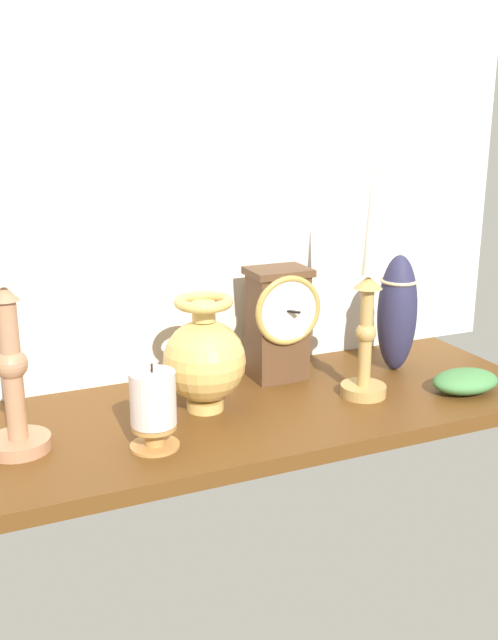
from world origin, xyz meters
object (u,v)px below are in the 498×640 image
(candlestick_tall_center, at_px, (11,357))
(pillar_candle_front, at_px, (153,407))
(mantel_clock, at_px, (279,322))
(brass_vase_bulbous, at_px, (204,358))
(tall_ceramic_vase, at_px, (397,313))
(candlestick_tall_left, at_px, (367,312))

(candlestick_tall_center, relative_size, pillar_candle_front, 3.39)
(mantel_clock, bearing_deg, pillar_candle_front, -147.92)
(pillar_candle_front, bearing_deg, brass_vase_bulbous, 40.96)
(pillar_candle_front, height_order, tall_ceramic_vase, tall_ceramic_vase)
(brass_vase_bulbous, relative_size, pillar_candle_front, 1.48)
(pillar_candle_front, relative_size, tall_ceramic_vase, 0.58)
(candlestick_tall_left, distance_m, tall_ceramic_vase, 0.15)
(candlestick_tall_center, distance_m, brass_vase_bulbous, 0.29)
(candlestick_tall_left, height_order, tall_ceramic_vase, candlestick_tall_left)
(candlestick_tall_center, distance_m, tall_ceramic_vase, 0.66)
(mantel_clock, relative_size, brass_vase_bulbous, 1.08)
(mantel_clock, xyz_separation_m, candlestick_tall_center, (-0.44, -0.11, 0.03))
(mantel_clock, height_order, brass_vase_bulbous, mantel_clock)
(mantel_clock, distance_m, candlestick_tall_center, 0.46)
(candlestick_tall_left, xyz_separation_m, candlestick_tall_center, (-0.54, 0.02, -0.01))
(brass_vase_bulbous, bearing_deg, pillar_candle_front, -139.04)
(mantel_clock, height_order, tall_ceramic_vase, tall_ceramic_vase)
(candlestick_tall_center, bearing_deg, candlestick_tall_left, -2.21)
(mantel_clock, relative_size, candlestick_tall_left, 0.48)
(candlestick_tall_center, bearing_deg, brass_vase_bulbous, 5.93)
(candlestick_tall_center, height_order, brass_vase_bulbous, candlestick_tall_center)
(candlestick_tall_center, xyz_separation_m, pillar_candle_front, (0.17, -0.07, -0.07))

